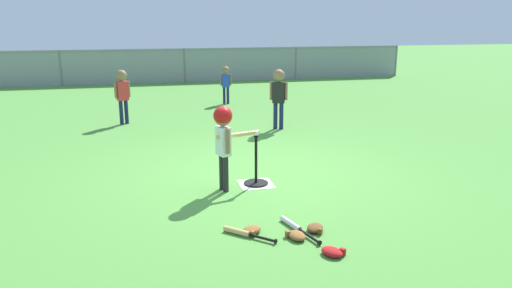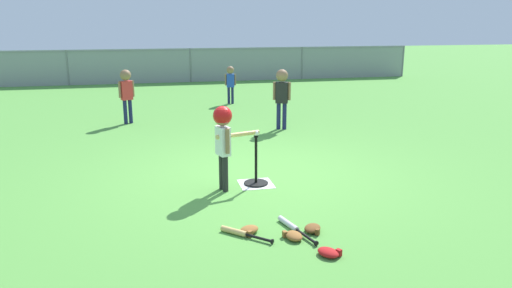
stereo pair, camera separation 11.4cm
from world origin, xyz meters
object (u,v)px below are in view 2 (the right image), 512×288
object	(u,v)px
fielder_deep_left	(230,80)
glove_near_bats	(293,236)
baseball_on_tee	(256,133)
fielder_deep_center	(282,91)
fielder_near_left	(126,89)
glove_outfield_drop	(249,230)
glove_by_plate	(329,252)
batting_tee	(256,177)
glove_tossed_aside	(313,228)
spare_bat_silver	(292,226)
spare_bat_wood	(239,233)
batter_child	(224,131)

from	to	relation	value
fielder_deep_left	glove_near_bats	distance (m)	8.02
baseball_on_tee	fielder_deep_center	distance (m)	3.34
fielder_near_left	glove_outfield_drop	world-z (taller)	fielder_near_left
glove_near_bats	glove_outfield_drop	xyz separation A→B (m)	(-0.40, 0.23, 0.00)
glove_by_plate	glove_near_bats	bearing A→B (deg)	117.76
glove_outfield_drop	batting_tee	bearing A→B (deg)	74.92
glove_tossed_aside	baseball_on_tee	bearing A→B (deg)	99.08
batting_tee	glove_outfield_drop	bearing A→B (deg)	-105.08
glove_by_plate	glove_tossed_aside	xyz separation A→B (m)	(0.03, 0.54, 0.00)
batting_tee	spare_bat_silver	size ratio (longest dim) A/B	0.96
spare_bat_silver	fielder_deep_left	bearing A→B (deg)	85.18
baseball_on_tee	glove_outfield_drop	bearing A→B (deg)	-105.08
baseball_on_tee	glove_outfield_drop	distance (m)	1.66
fielder_deep_left	fielder_near_left	size ratio (longest dim) A/B	0.86
spare_bat_wood	glove_outfield_drop	distance (m)	0.11
spare_bat_wood	glove_tossed_aside	world-z (taller)	glove_tossed_aside
spare_bat_wood	glove_near_bats	world-z (taller)	glove_near_bats
spare_bat_wood	baseball_on_tee	bearing A→B (deg)	71.42
glove_outfield_drop	glove_near_bats	bearing A→B (deg)	-29.72
spare_bat_wood	glove_near_bats	distance (m)	0.55
spare_bat_wood	glove_by_plate	xyz separation A→B (m)	(0.73, -0.61, 0.01)
batting_tee	batter_child	size ratio (longest dim) A/B	0.61
glove_outfield_drop	baseball_on_tee	bearing A→B (deg)	74.92
fielder_deep_left	spare_bat_wood	xyz separation A→B (m)	(-1.22, -7.77, -0.59)
batter_child	fielder_near_left	xyz separation A→B (m)	(-1.34, 4.47, -0.05)
fielder_deep_center	fielder_near_left	distance (m)	3.22
fielder_deep_center	glove_outfield_drop	distance (m)	4.91
fielder_deep_left	fielder_near_left	distance (m)	3.16
glove_near_bats	fielder_deep_left	bearing A→B (deg)	84.94
batting_tee	spare_bat_wood	xyz separation A→B (m)	(-0.51, -1.50, -0.07)
fielder_deep_left	glove_tossed_aside	distance (m)	7.88
baseball_on_tee	fielder_deep_center	world-z (taller)	fielder_deep_center
baseball_on_tee	glove_near_bats	world-z (taller)	baseball_on_tee
glove_by_plate	batter_child	bearing A→B (deg)	108.65
fielder_deep_center	glove_tossed_aside	bearing A→B (deg)	-101.47
batter_child	glove_near_bats	size ratio (longest dim) A/B	4.63
batter_child	fielder_deep_center	xyz separation A→B (m)	(1.65, 3.25, -0.02)
glove_by_plate	glove_near_bats	world-z (taller)	same
glove_outfield_drop	glove_tossed_aside	bearing A→B (deg)	-9.19
baseball_on_tee	fielder_deep_left	bearing A→B (deg)	83.51
spare_bat_silver	batter_child	bearing A→B (deg)	110.68
batter_child	spare_bat_wood	bearing A→B (deg)	-92.57
batting_tee	glove_by_plate	distance (m)	2.12
batting_tee	batter_child	xyz separation A→B (m)	(-0.44, -0.13, 0.67)
fielder_deep_center	glove_outfield_drop	world-z (taller)	fielder_deep_center
glove_by_plate	baseball_on_tee	bearing A→B (deg)	96.06
batter_child	spare_bat_silver	distance (m)	1.61
batter_child	glove_outfield_drop	size ratio (longest dim) A/B	4.01
spare_bat_silver	baseball_on_tee	bearing A→B (deg)	92.35
fielder_deep_center	spare_bat_wood	distance (m)	4.98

